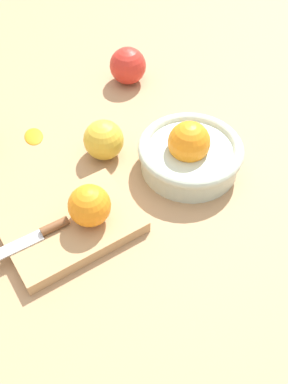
% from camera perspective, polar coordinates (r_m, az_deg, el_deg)
% --- Properties ---
extents(ground_plane, '(2.40, 2.40, 0.00)m').
position_cam_1_polar(ground_plane, '(0.79, -7.02, 2.26)').
color(ground_plane, tan).
extents(bowl, '(0.19, 0.19, 0.10)m').
position_cam_1_polar(bowl, '(0.77, 6.11, 5.18)').
color(bowl, beige).
rests_on(bowl, ground_plane).
extents(cutting_board, '(0.22, 0.15, 0.02)m').
position_cam_1_polar(cutting_board, '(0.70, -9.62, -4.46)').
color(cutting_board, tan).
rests_on(cutting_board, ground_plane).
extents(orange_on_board, '(0.07, 0.07, 0.07)m').
position_cam_1_polar(orange_on_board, '(0.67, -7.26, -1.81)').
color(orange_on_board, orange).
rests_on(orange_on_board, cutting_board).
extents(knife, '(0.16, 0.03, 0.01)m').
position_cam_1_polar(knife, '(0.68, -14.29, -5.72)').
color(knife, silver).
rests_on(knife, cutting_board).
extents(apple_front_left, '(0.08, 0.08, 0.08)m').
position_cam_1_polar(apple_front_left, '(0.98, -2.16, 16.42)').
color(apple_front_left, red).
rests_on(apple_front_left, ground_plane).
extents(apple_front_left_2, '(0.07, 0.07, 0.07)m').
position_cam_1_polar(apple_front_left_2, '(0.79, -5.38, 6.92)').
color(apple_front_left_2, gold).
rests_on(apple_front_left_2, ground_plane).
extents(citrus_peel, '(0.05, 0.06, 0.01)m').
position_cam_1_polar(citrus_peel, '(0.88, -14.50, 7.33)').
color(citrus_peel, orange).
rests_on(citrus_peel, ground_plane).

